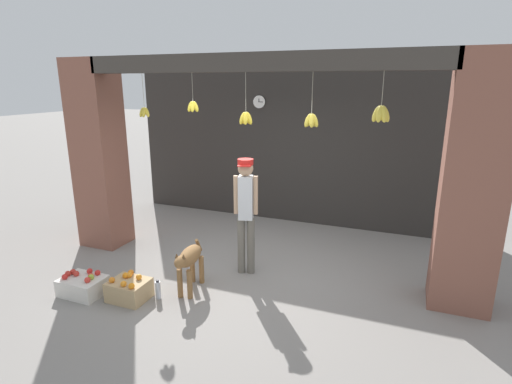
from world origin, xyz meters
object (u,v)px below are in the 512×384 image
water_bottle (158,290)px  wall_clock (259,102)px  dog (189,260)px  shopkeeper (246,207)px  fruit_crate_apples (83,285)px  fruit_crate_oranges (129,289)px

water_bottle → wall_clock: wall_clock is taller
dog → shopkeeper: shopkeeper is taller
wall_clock → fruit_crate_apples: bearing=-105.4°
dog → wall_clock: 3.72m
dog → fruit_crate_apples: size_ratio=1.47×
fruit_crate_oranges → wall_clock: size_ratio=1.90×
shopkeeper → fruit_crate_oranges: 1.89m
dog → fruit_crate_apples: bearing=-73.4°
wall_clock → shopkeeper: bearing=-73.3°
fruit_crate_oranges → water_bottle: size_ratio=1.86×
dog → wall_clock: size_ratio=3.21×
shopkeeper → fruit_crate_apples: shopkeeper is taller
shopkeeper → wall_clock: (-0.73, 2.42, 1.34)m
wall_clock → water_bottle: bearing=-90.8°
fruit_crate_apples → water_bottle: fruit_crate_apples is taller
dog → water_bottle: dog is taller
wall_clock → dog: bearing=-85.7°
shopkeeper → dog: bearing=42.0°
shopkeeper → water_bottle: 1.61m
shopkeeper → water_bottle: bearing=39.0°
shopkeeper → fruit_crate_oranges: size_ratio=3.51×
water_bottle → dog: bearing=48.4°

